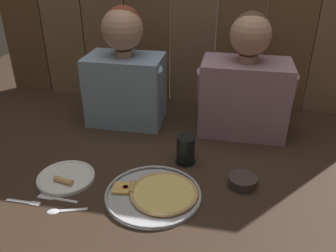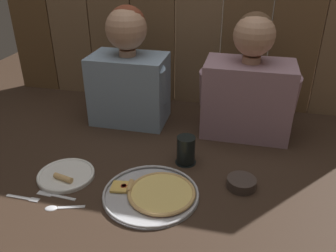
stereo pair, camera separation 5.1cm
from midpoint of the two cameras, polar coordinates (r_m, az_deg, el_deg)
ground_plane at (r=1.39m, az=0.37°, el=-8.50°), size 3.20×3.20×0.00m
pizza_tray at (r=1.30m, az=-1.02°, el=-10.86°), size 0.35×0.35×0.03m
dinner_plate at (r=1.44m, az=-15.23°, el=-7.67°), size 0.22×0.22×0.03m
drinking_glass at (r=1.45m, az=3.93°, el=-3.96°), size 0.09×0.09×0.12m
dipping_bowl at (r=1.37m, az=12.89°, el=-8.94°), size 0.11×0.11×0.04m
table_fork at (r=1.38m, az=-21.27°, el=-10.81°), size 0.13×0.02×0.01m
table_knife at (r=1.36m, az=-16.66°, el=-10.77°), size 0.16×0.03×0.01m
table_spoon at (r=1.30m, az=-16.39°, el=-12.54°), size 0.14×0.06×0.01m
diner_left at (r=1.73m, az=-5.57°, el=8.72°), size 0.40×0.24×0.57m
diner_right at (r=1.65m, az=13.82°, el=6.50°), size 0.43×0.24×0.56m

